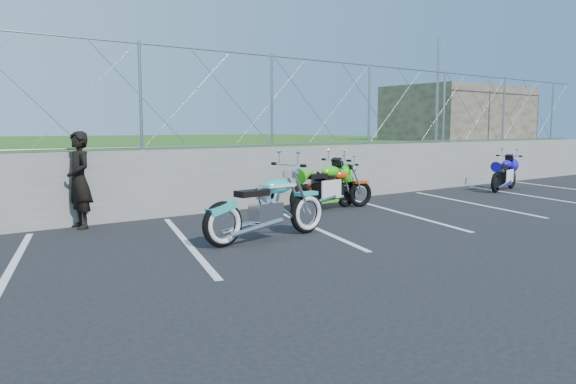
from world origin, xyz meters
TOP-DOWN VIEW (x-y plane):
  - ground at (0.00, 0.00)m, footprint 90.00×90.00m
  - retaining_wall at (0.00, 3.50)m, footprint 30.00×0.22m
  - grass_field at (0.00, 13.50)m, footprint 30.00×20.00m
  - stone_building at (10.50, 5.50)m, footprint 5.00×3.00m
  - chain_link_fence at (0.00, 3.50)m, footprint 28.00×0.03m
  - sign_pole at (7.20, 3.90)m, footprint 0.08×0.08m
  - parking_lines at (1.20, 1.00)m, footprint 18.29×4.31m
  - cruiser_turquoise at (-1.29, 0.43)m, footprint 2.32×0.73m
  - naked_orange at (1.75, 2.28)m, footprint 1.90×0.64m
  - sportbike_green at (1.44, 2.22)m, footprint 2.02×0.72m
  - sportbike_blue at (7.78, 2.02)m, footprint 1.81×0.66m
  - person_standing at (-3.27, 3.20)m, footprint 0.44×0.63m

SIDE VIEW (x-z plane):
  - ground at x=0.00m, z-range 0.00..0.00m
  - parking_lines at x=1.20m, z-range 0.00..0.01m
  - naked_orange at x=1.75m, z-range -0.07..0.89m
  - sportbike_blue at x=7.78m, z-range -0.07..0.89m
  - sportbike_green at x=1.44m, z-range -0.07..0.98m
  - cruiser_turquoise at x=-1.29m, z-range -0.11..1.04m
  - retaining_wall at x=0.00m, z-range 0.00..1.30m
  - grass_field at x=0.00m, z-range 0.00..1.30m
  - person_standing at x=-3.27m, z-range 0.00..1.66m
  - stone_building at x=10.50m, z-range 1.30..3.10m
  - chain_link_fence at x=0.00m, z-range 1.30..3.30m
  - sign_pole at x=7.20m, z-range 1.30..4.30m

